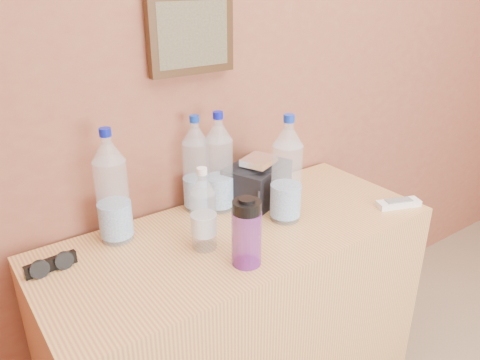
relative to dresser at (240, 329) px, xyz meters
The scene contains 12 objects.
picture_frame 1.03m from the dresser, 90.00° to the left, with size 0.30×0.03×0.25m, color #382311, non-canonical shape.
dresser is the anchor object (origin of this frame).
pet_large_a 0.69m from the dresser, 151.83° to the left, with size 0.10×0.10×0.36m.
pet_large_b 0.59m from the dresser, 78.90° to the left, with size 0.10×0.10×0.35m.
pet_large_c 0.60m from the dresser, 97.35° to the left, with size 0.09×0.09×0.34m.
pet_large_d 0.59m from the dresser, ahead, with size 0.10×0.10×0.37m.
pet_small 0.54m from the dresser, behind, with size 0.08×0.08×0.26m.
nalgene_bottle 0.54m from the dresser, 119.83° to the right, with size 0.08×0.08×0.21m.
sunglasses 0.71m from the dresser, 167.06° to the left, with size 0.14×0.05×0.04m, color black, non-canonical shape.
ac_remote 0.73m from the dresser, 18.25° to the right, with size 0.16×0.05×0.02m, color silver.
toiletry_bag 0.54m from the dresser, 39.46° to the left, with size 0.23×0.16×0.16m, color black, non-canonical shape.
foil_packet 0.61m from the dresser, 36.14° to the left, with size 0.11×0.09×0.02m, color silver.
Camera 1 is at (-1.07, 0.63, 1.57)m, focal length 35.00 mm.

